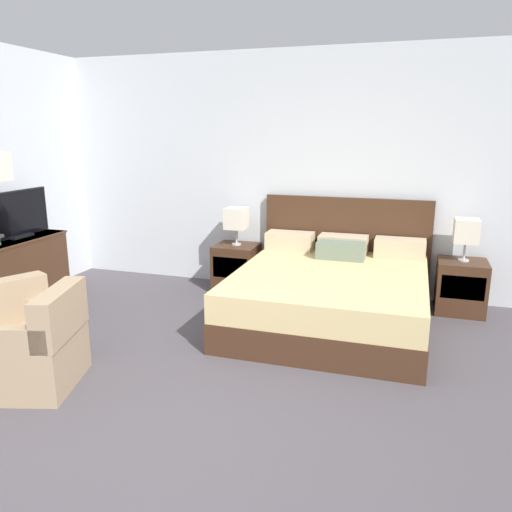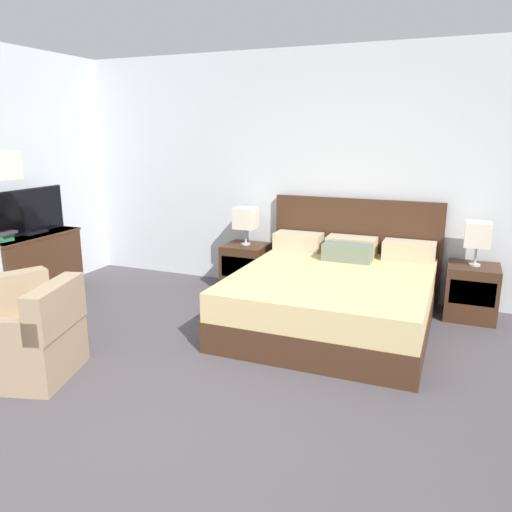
% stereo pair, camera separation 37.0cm
% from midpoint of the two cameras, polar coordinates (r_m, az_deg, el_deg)
% --- Properties ---
extents(ground_plane, '(9.87, 9.87, 0.00)m').
position_cam_midpoint_polar(ground_plane, '(3.39, -13.40, -19.80)').
color(ground_plane, '#4C474C').
extents(wall_back, '(6.98, 0.06, 2.77)m').
position_cam_midpoint_polar(wall_back, '(5.92, 2.62, 9.39)').
color(wall_back, silver).
rests_on(wall_back, ground).
extents(bed, '(1.89, 2.06, 1.14)m').
position_cam_midpoint_polar(bed, '(5.00, 6.50, -4.27)').
color(bed, '#422819').
rests_on(bed, ground).
extents(nightstand_left, '(0.49, 0.47, 0.56)m').
position_cam_midpoint_polar(nightstand_left, '(6.00, -3.99, -1.33)').
color(nightstand_left, '#422819').
rests_on(nightstand_left, ground).
extents(nightstand_right, '(0.49, 0.47, 0.56)m').
position_cam_midpoint_polar(nightstand_right, '(5.61, 20.63, -3.31)').
color(nightstand_right, '#422819').
rests_on(nightstand_right, ground).
extents(table_lamp_left, '(0.24, 0.24, 0.44)m').
position_cam_midpoint_polar(table_lamp_left, '(5.87, -4.08, 4.26)').
color(table_lamp_left, '#B7B7BC').
rests_on(table_lamp_left, nightstand_left).
extents(table_lamp_right, '(0.24, 0.24, 0.44)m').
position_cam_midpoint_polar(table_lamp_right, '(5.48, 21.16, 2.63)').
color(table_lamp_right, '#B7B7BC').
rests_on(table_lamp_right, nightstand_right).
extents(dresser, '(0.50, 1.09, 0.78)m').
position_cam_midpoint_polar(dresser, '(5.97, -27.24, -1.75)').
color(dresser, '#422819').
rests_on(dresser, ground).
extents(tv, '(0.18, 0.89, 0.49)m').
position_cam_midpoint_polar(tv, '(5.90, -27.41, 4.17)').
color(tv, black).
rests_on(tv, dresser).
extents(armchair_companion, '(0.85, 0.84, 0.76)m').
position_cam_midpoint_polar(armchair_companion, '(4.20, -26.46, -9.61)').
color(armchair_companion, '#9E8466').
rests_on(armchair_companion, ground).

